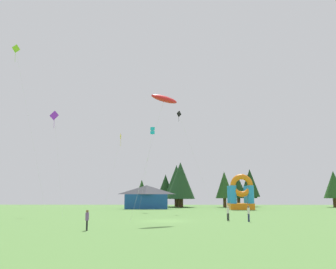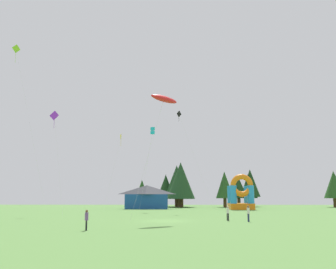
% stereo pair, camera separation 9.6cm
% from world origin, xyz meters
% --- Properties ---
extents(ground_plane, '(120.00, 120.00, 0.00)m').
position_xyz_m(ground_plane, '(0.00, 0.00, 0.00)').
color(ground_plane, '#5B8C42').
extents(kite_cyan_box, '(2.82, 3.36, 14.32)m').
position_xyz_m(kite_cyan_box, '(-2.89, 24.15, 13.67)').
color(kite_cyan_box, '#19B7CC').
rests_on(kite_cyan_box, ground_plane).
extents(kite_lime_diamond, '(7.23, 1.08, 28.46)m').
position_xyz_m(kite_lime_diamond, '(-26.81, 21.77, 27.60)').
color(kite_lime_diamond, '#8CD826').
rests_on(kite_lime_diamond, ground_plane).
extents(kite_black_diamond, '(6.06, 0.74, 16.23)m').
position_xyz_m(kite_black_diamond, '(1.71, 20.48, 15.57)').
color(kite_black_diamond, black).
rests_on(kite_black_diamond, ground_plane).
extents(kite_red_parafoil, '(5.18, 4.14, 14.05)m').
position_xyz_m(kite_red_parafoil, '(-0.14, 0.85, 13.35)').
color(kite_red_parafoil, red).
rests_on(kite_red_parafoil, ground_plane).
extents(kite_yellow_diamond, '(2.53, 3.01, 13.84)m').
position_xyz_m(kite_yellow_diamond, '(-9.04, 28.78, 13.25)').
color(kite_yellow_diamond, yellow).
rests_on(kite_yellow_diamond, ground_plane).
extents(kite_purple_diamond, '(3.73, 4.86, 14.37)m').
position_xyz_m(kite_purple_diamond, '(-16.25, 12.31, 13.74)').
color(kite_purple_diamond, purple).
rests_on(kite_purple_diamond, ground_plane).
extents(person_near_camera, '(0.35, 0.35, 1.56)m').
position_xyz_m(person_near_camera, '(6.67, 0.68, 0.92)').
color(person_near_camera, black).
rests_on(person_near_camera, ground_plane).
extents(person_midfield, '(0.36, 0.36, 1.57)m').
position_xyz_m(person_midfield, '(-5.78, -10.50, 0.93)').
color(person_midfield, black).
rests_on(person_midfield, ground_plane).
extents(person_far_side, '(0.35, 0.35, 1.61)m').
position_xyz_m(person_far_side, '(8.57, -0.79, 0.96)').
color(person_far_side, navy).
rests_on(person_far_side, ground_plane).
extents(inflatable_yellow_castle, '(4.35, 4.77, 6.39)m').
position_xyz_m(inflatable_yellow_castle, '(13.09, 29.80, 2.33)').
color(inflatable_yellow_castle, orange).
rests_on(inflatable_yellow_castle, ground_plane).
extents(festival_tent, '(7.99, 3.39, 4.45)m').
position_xyz_m(festival_tent, '(-4.45, 32.24, 2.23)').
color(festival_tent, '#19478C').
rests_on(festival_tent, ground_plane).
extents(tree_row_0, '(2.97, 2.97, 5.95)m').
position_xyz_m(tree_row_0, '(-6.53, 45.04, 3.83)').
color(tree_row_0, '#4C331E').
rests_on(tree_row_0, ground_plane).
extents(tree_row_1, '(3.82, 3.82, 7.21)m').
position_xyz_m(tree_row_1, '(-1.16, 45.64, 4.57)').
color(tree_row_1, '#4C331E').
rests_on(tree_row_1, ground_plane).
extents(tree_row_2, '(5.22, 5.22, 9.25)m').
position_xyz_m(tree_row_2, '(1.35, 44.67, 5.83)').
color(tree_row_2, '#4C331E').
rests_on(tree_row_2, ground_plane).
extents(tree_row_3, '(6.07, 6.07, 9.56)m').
position_xyz_m(tree_row_3, '(2.17, 40.55, 5.64)').
color(tree_row_3, '#4C331E').
rests_on(tree_row_3, ground_plane).
extents(tree_row_4, '(3.82, 3.82, 7.59)m').
position_xyz_m(tree_row_4, '(11.57, 40.87, 4.71)').
color(tree_row_4, '#4C331E').
rests_on(tree_row_4, ground_plane).
extents(tree_row_5, '(3.86, 3.86, 6.59)m').
position_xyz_m(tree_row_5, '(15.02, 43.84, 4.21)').
color(tree_row_5, '#4C331E').
rests_on(tree_row_5, ground_plane).
extents(tree_row_6, '(2.98, 2.98, 7.20)m').
position_xyz_m(tree_row_6, '(17.27, 44.71, 4.87)').
color(tree_row_6, '#4C331E').
rests_on(tree_row_6, ground_plane).
extents(tree_row_7, '(3.71, 3.71, 6.32)m').
position_xyz_m(tree_row_7, '(17.36, 44.19, 4.06)').
color(tree_row_7, '#4C331E').
rests_on(tree_row_7, ground_plane).
extents(tree_row_8, '(4.32, 4.32, 8.33)m').
position_xyz_m(tree_row_8, '(17.82, 44.79, 5.20)').
color(tree_row_8, '#4C331E').
rests_on(tree_row_8, ground_plane).
extents(tree_row_9, '(4.40, 4.40, 7.73)m').
position_xyz_m(tree_row_9, '(35.02, 41.36, 4.78)').
color(tree_row_9, '#4C331E').
rests_on(tree_row_9, ground_plane).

